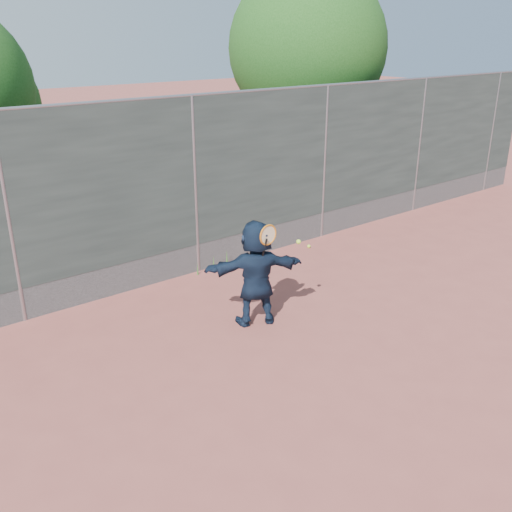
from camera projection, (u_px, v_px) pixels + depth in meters
ground at (343, 352)px, 7.49m from camera, size 80.00×80.00×0.00m
player at (256, 273)px, 8.00m from camera, size 1.49×0.98×1.54m
ball_ground at (309, 246)px, 11.10m from camera, size 0.07×0.07×0.07m
fence at (195, 183)px, 9.47m from camera, size 20.00×0.06×3.03m
swing_action at (271, 237)px, 7.70m from camera, size 0.69×0.18×0.51m
tree_right at (312, 52)px, 13.11m from camera, size 3.78×3.60×5.39m
weed_clump at (216, 262)px, 10.09m from camera, size 0.68×0.07×0.30m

